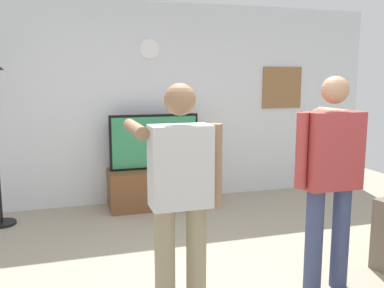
{
  "coord_description": "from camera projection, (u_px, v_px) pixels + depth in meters",
  "views": [
    {
      "loc": [
        -1.22,
        -2.69,
        1.69
      ],
      "look_at": [
        -0.03,
        1.2,
        1.05
      ],
      "focal_mm": 39.03,
      "sensor_mm": 36.0,
      "label": 1
    }
  ],
  "objects": [
    {
      "name": "back_wall",
      "position": [
        157.0,
        103.0,
        5.73
      ],
      "size": [
        6.4,
        0.1,
        2.7
      ],
      "primitive_type": "cube",
      "color": "silver",
      "rests_on": "ground_plane"
    },
    {
      "name": "tv_stand",
      "position": [
        156.0,
        188.0,
        5.54
      ],
      "size": [
        1.23,
        0.56,
        0.5
      ],
      "color": "brown",
      "rests_on": "ground_plane"
    },
    {
      "name": "television",
      "position": [
        154.0,
        142.0,
        5.49
      ],
      "size": [
        1.17,
        0.07,
        0.72
      ],
      "color": "black",
      "rests_on": "tv_stand"
    },
    {
      "name": "wall_clock",
      "position": [
        149.0,
        49.0,
        5.53
      ],
      "size": [
        0.26,
        0.03,
        0.26
      ],
      "primitive_type": "cylinder",
      "rotation": [
        1.57,
        0.0,
        0.0
      ],
      "color": "white"
    },
    {
      "name": "framed_picture",
      "position": [
        282.0,
        88.0,
        6.19
      ],
      "size": [
        0.63,
        0.04,
        0.6
      ],
      "primitive_type": "cube",
      "color": "olive"
    },
    {
      "name": "person_standing_nearer_lamp",
      "position": [
        180.0,
        192.0,
        2.8
      ],
      "size": [
        0.59,
        0.78,
        1.66
      ],
      "color": "gray",
      "rests_on": "ground_plane"
    },
    {
      "name": "person_standing_nearer_couch",
      "position": [
        330.0,
        171.0,
        3.27
      ],
      "size": [
        0.63,
        0.78,
        1.71
      ],
      "color": "#384266",
      "rests_on": "ground_plane"
    }
  ]
}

